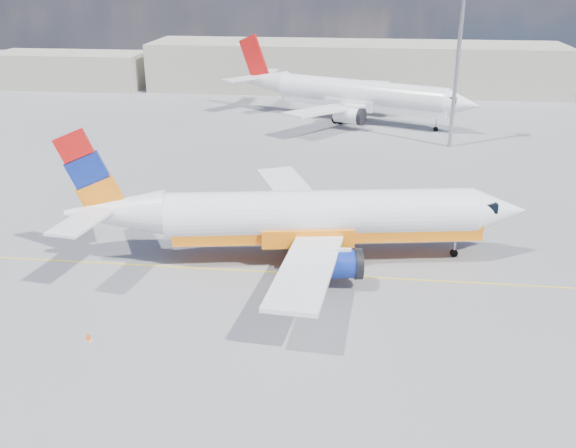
# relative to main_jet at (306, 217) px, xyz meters

# --- Properties ---
(ground) EXTENTS (240.00, 240.00, 0.00)m
(ground) POSITION_rel_main_jet_xyz_m (-3.07, -5.39, -3.45)
(ground) COLOR slate
(ground) RESTS_ON ground
(taxi_line) EXTENTS (70.00, 0.15, 0.01)m
(taxi_line) POSITION_rel_main_jet_xyz_m (-3.07, -2.39, -3.45)
(taxi_line) COLOR yellow
(taxi_line) RESTS_ON ground
(terminal_main) EXTENTS (70.00, 14.00, 8.00)m
(terminal_main) POSITION_rel_main_jet_xyz_m (1.93, 69.61, 0.55)
(terminal_main) COLOR #A69F8F
(terminal_main) RESTS_ON ground
(terminal_annex) EXTENTS (26.00, 10.00, 6.00)m
(terminal_annex) POSITION_rel_main_jet_xyz_m (-48.07, 66.61, -0.45)
(terminal_annex) COLOR #A69F8F
(terminal_annex) RESTS_ON ground
(main_jet) EXTENTS (34.31, 26.67, 10.36)m
(main_jet) POSITION_rel_main_jet_xyz_m (0.00, 0.00, 0.00)
(main_jet) COLOR white
(main_jet) RESTS_ON ground
(second_jet) EXTENTS (35.86, 27.03, 11.03)m
(second_jet) POSITION_rel_main_jet_xyz_m (2.36, 46.04, 0.22)
(second_jet) COLOR white
(second_jet) RESTS_ON ground
(traffic_cone) EXTENTS (0.37, 0.37, 0.52)m
(traffic_cone) POSITION_rel_main_jet_xyz_m (-11.74, -12.58, -3.20)
(traffic_cone) COLOR white
(traffic_cone) RESTS_ON ground
(floodlight_mast) EXTENTS (1.62, 1.62, 22.22)m
(floodlight_mast) POSITION_rel_main_jet_xyz_m (14.38, 33.77, 9.87)
(floodlight_mast) COLOR #95959D
(floodlight_mast) RESTS_ON ground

